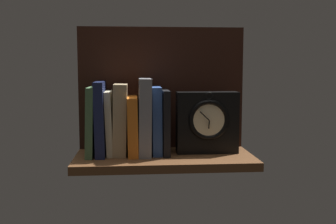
{
  "coord_description": "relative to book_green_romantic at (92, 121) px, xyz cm",
  "views": [
    {
      "loc": [
        -8.88,
        -120.51,
        26.66
      ],
      "look_at": [
        1.39,
        3.13,
        12.93
      ],
      "focal_mm": 43.06,
      "sensor_mm": 36.0,
      "label": 1
    }
  ],
  "objects": [
    {
      "name": "book_green_romantic",
      "position": [
        0.0,
        0.0,
        0.0
      ],
      "size": [
        2.8,
        16.11,
        20.83
      ],
      "primitive_type": "cube",
      "rotation": [
        0.0,
        0.03,
        0.0
      ],
      "color": "#476B44",
      "rests_on": "ground_plane"
    },
    {
      "name": "book_orange_pandolfini",
      "position": [
        12.59,
        0.0,
        -1.54
      ],
      "size": [
        3.31,
        16.66,
        17.74
      ],
      "primitive_type": "cube",
      "rotation": [
        0.0,
        -0.01,
        0.0
      ],
      "color": "orange",
      "rests_on": "ground_plane"
    },
    {
      "name": "book_black_skeptic",
      "position": [
        22.65,
        0.0,
        -0.5
      ],
      "size": [
        2.08,
        14.64,
        19.77
      ],
      "primitive_type": "cube",
      "rotation": [
        0.0,
        0.0,
        0.0
      ],
      "color": "black",
      "rests_on": "ground_plane"
    },
    {
      "name": "back_panel",
      "position": [
        22.11,
        8.93,
        9.49
      ],
      "size": [
        54.14,
        1.2,
        39.76
      ],
      "primitive_type": "cube",
      "color": "black",
      "rests_on": "ground_plane"
    },
    {
      "name": "ground_plane",
      "position": [
        22.11,
        -3.13,
        -11.64
      ],
      "size": [
        54.14,
        25.33,
        2.5
      ],
      "primitive_type": "cube",
      "color": "brown"
    },
    {
      "name": "book_gray_chess",
      "position": [
        16.27,
        0.0,
        1.29
      ],
      "size": [
        4.01,
        16.57,
        23.4
      ],
      "primitive_type": "cube",
      "rotation": [
        0.0,
        0.01,
        0.0
      ],
      "color": "gray",
      "rests_on": "ground_plane"
    },
    {
      "name": "book_tan_shortstories",
      "position": [
        8.74,
        0.0,
        0.45
      ],
      "size": [
        4.52,
        12.79,
        21.76
      ],
      "primitive_type": "cube",
      "rotation": [
        0.0,
        0.02,
        0.0
      ],
      "color": "tan",
      "rests_on": "ground_plane"
    },
    {
      "name": "book_cream_twain",
      "position": [
        5.47,
        0.0,
        -0.65
      ],
      "size": [
        2.56,
        12.52,
        19.54
      ],
      "primitive_type": "cube",
      "rotation": [
        0.0,
        -0.03,
        0.0
      ],
      "color": "beige",
      "rests_on": "ground_plane"
    },
    {
      "name": "book_navy_bierce",
      "position": [
        2.8,
        0.0,
        0.82
      ],
      "size": [
        3.19,
        16.03,
        22.46
      ],
      "primitive_type": "cube",
      "rotation": [
        0.0,
        -0.02,
        0.0
      ],
      "color": "#192147",
      "rests_on": "ground_plane"
    },
    {
      "name": "framed_clock",
      "position": [
        35.75,
        -0.47,
        -0.68
      ],
      "size": [
        19.14,
        7.5,
        19.24
      ],
      "color": "black",
      "rests_on": "ground_plane"
    },
    {
      "name": "book_blue_modern",
      "position": [
        19.88,
        0.0,
        -0.01
      ],
      "size": [
        3.05,
        12.68,
        20.77
      ],
      "primitive_type": "cube",
      "rotation": [
        0.0,
        -0.01,
        0.0
      ],
      "color": "#2D4C8E",
      "rests_on": "ground_plane"
    }
  ]
}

